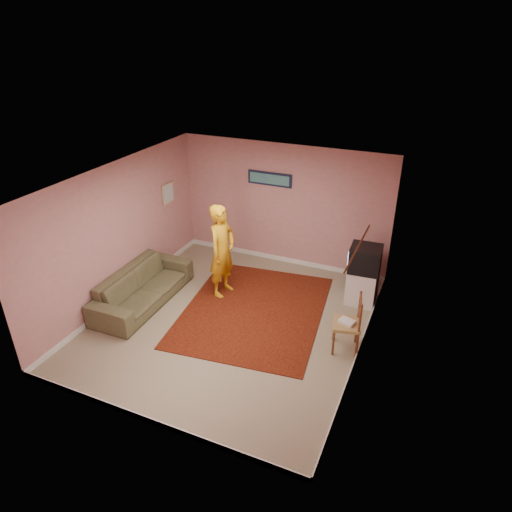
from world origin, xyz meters
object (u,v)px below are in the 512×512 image
at_px(crt_tv, 365,259).
at_px(person, 222,251).
at_px(chair_b, 347,318).
at_px(sofa, 143,287).
at_px(tv_cabinet, 362,286).
at_px(chair_a, 362,267).

xyz_separation_m(crt_tv, person, (-2.52, -0.74, -0.00)).
bearing_deg(chair_b, person, -119.26).
relative_size(crt_tv, person, 0.32).
bearing_deg(sofa, tv_cabinet, -67.64).
xyz_separation_m(tv_cabinet, crt_tv, (-0.01, -0.00, 0.58)).
bearing_deg(sofa, crt_tv, -67.62).
bearing_deg(crt_tv, person, -167.00).
bearing_deg(person, tv_cabinet, -67.91).
bearing_deg(chair_b, crt_tv, 169.01).
bearing_deg(tv_cabinet, chair_a, 103.36).
height_order(crt_tv, chair_b, crt_tv).
bearing_deg(person, sofa, 131.70).
relative_size(crt_tv, chair_b, 1.10).
bearing_deg(chair_a, person, -144.70).
bearing_deg(sofa, chair_a, -62.15).
distance_m(tv_cabinet, sofa, 4.09).
height_order(chair_b, sofa, chair_b).
xyz_separation_m(tv_cabinet, sofa, (-3.75, -1.63, -0.01)).
xyz_separation_m(chair_b, person, (-2.57, 0.74, 0.31)).
distance_m(chair_a, sofa, 4.18).
relative_size(tv_cabinet, person, 0.37).
relative_size(chair_a, chair_b, 0.87).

